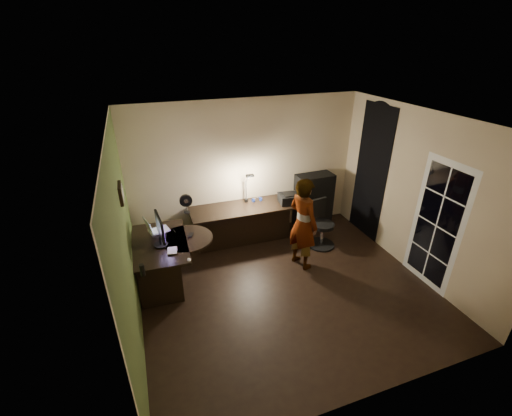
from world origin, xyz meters
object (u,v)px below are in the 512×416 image
object	(u,v)px
desk_left	(162,263)
office_chair	(323,225)
cabinet	(313,200)
desk_right	(243,224)
person	(303,224)
monitor	(160,235)

from	to	relation	value
desk_left	office_chair	distance (m)	3.00
cabinet	office_chair	size ratio (longest dim) A/B	1.25
desk_left	office_chair	world-z (taller)	office_chair
desk_right	office_chair	size ratio (longest dim) A/B	2.20
desk_left	cabinet	xyz separation A→B (m)	(3.22, 0.95, 0.18)
desk_left	person	world-z (taller)	person
cabinet	office_chair	world-z (taller)	cabinet
desk_left	monitor	xyz separation A→B (m)	(0.02, -0.11, 0.59)
desk_left	person	size ratio (longest dim) A/B	0.83
desk_left	monitor	size ratio (longest dim) A/B	2.53
desk_right	desk_left	bearing A→B (deg)	-152.62
office_chair	person	world-z (taller)	person
desk_right	cabinet	distance (m)	1.62
monitor	office_chair	world-z (taller)	monitor
office_chair	person	bearing A→B (deg)	-156.27
desk_left	desk_right	world-z (taller)	desk_left
office_chair	person	xyz separation A→B (m)	(-0.65, -0.41, 0.36)
monitor	desk_right	bearing A→B (deg)	24.41
monitor	office_chair	size ratio (longest dim) A/B	0.59
cabinet	person	xyz separation A→B (m)	(-0.87, -1.22, 0.25)
monitor	person	world-z (taller)	person
monitor	person	bearing A→B (deg)	-9.15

